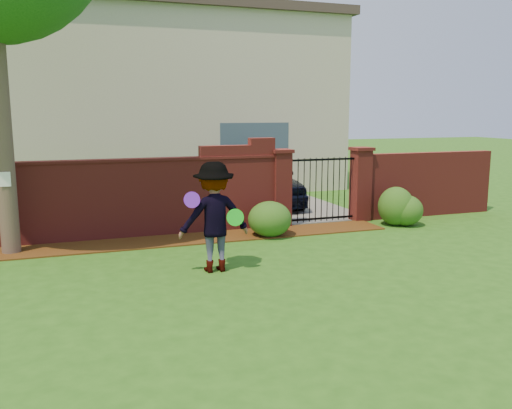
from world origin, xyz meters
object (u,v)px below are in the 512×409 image
object	(u,v)px
car	(263,181)
man	(214,217)
frisbee_purple	(192,200)
frisbee_green	(235,217)

from	to	relation	value
car	man	xyz separation A→B (m)	(-3.14, -6.07, 0.22)
frisbee_purple	frisbee_green	world-z (taller)	frisbee_purple
car	man	bearing A→B (deg)	-114.54
frisbee_purple	car	bearing A→B (deg)	60.19
car	man	distance (m)	6.84
frisbee_purple	man	bearing A→B (deg)	19.78
man	frisbee_purple	xyz separation A→B (m)	(-0.42, -0.15, 0.36)
frisbee_purple	frisbee_green	xyz separation A→B (m)	(0.74, -0.04, -0.34)
man	frisbee_purple	bearing A→B (deg)	20.68
car	frisbee_green	distance (m)	6.88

